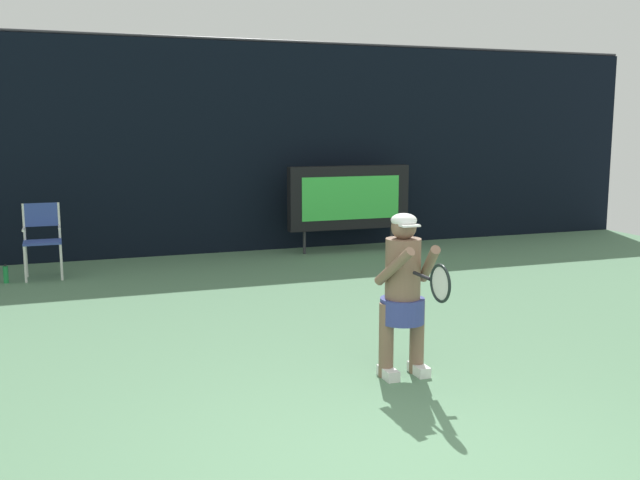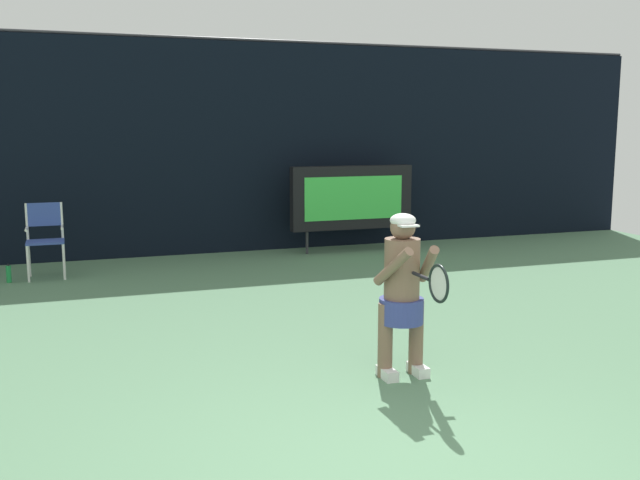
{
  "view_description": "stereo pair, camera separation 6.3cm",
  "coord_description": "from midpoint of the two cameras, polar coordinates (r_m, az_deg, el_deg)",
  "views": [
    {
      "loc": [
        -1.94,
        -3.82,
        2.18
      ],
      "look_at": [
        0.5,
        2.92,
        1.05
      ],
      "focal_mm": 40.59,
      "sensor_mm": 36.0,
      "label": 1
    },
    {
      "loc": [
        -1.88,
        -3.85,
        2.18
      ],
      "look_at": [
        0.5,
        2.92,
        1.05
      ],
      "focal_mm": 40.59,
      "sensor_mm": 36.0,
      "label": 2
    }
  ],
  "objects": [
    {
      "name": "backdrop_screen",
      "position": [
        12.49,
        -11.17,
        7.1
      ],
      "size": [
        18.0,
        0.12,
        3.66
      ],
      "color": "black",
      "rests_on": "ground"
    },
    {
      "name": "umpire_chair",
      "position": [
        11.17,
        -21.2,
        0.31
      ],
      "size": [
        0.52,
        0.44,
        1.08
      ],
      "color": "white",
      "rests_on": "ground"
    },
    {
      "name": "water_bottle",
      "position": [
        11.08,
        -23.68,
        -2.5
      ],
      "size": [
        0.07,
        0.07,
        0.27
      ],
      "color": "#208E44",
      "rests_on": "ground"
    },
    {
      "name": "tennis_player",
      "position": [
        6.34,
        6.3,
        -3.86
      ],
      "size": [
        0.53,
        0.59,
        1.44
      ],
      "color": "white",
      "rests_on": "ground"
    },
    {
      "name": "scoreboard",
      "position": [
        12.63,
        2.17,
        3.36
      ],
      "size": [
        2.2,
        0.21,
        1.5
      ],
      "color": "black",
      "rests_on": "ground"
    },
    {
      "name": "tennis_racket",
      "position": [
        5.79,
        9.05,
        -3.35
      ],
      "size": [
        0.03,
        0.6,
        0.31
      ],
      "rotation": [
        0.0,
        0.0,
        -0.25
      ],
      "color": "black"
    }
  ]
}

